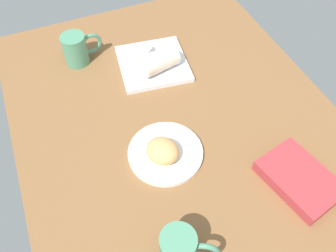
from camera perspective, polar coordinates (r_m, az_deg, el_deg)
The scene contains 9 objects.
dining_table at distance 105.72cm, azimuth 0.83°, elevation 1.56°, with size 110.00×90.00×4.00cm, color brown.
round_plate at distance 94.74cm, azimuth -0.41°, elevation -4.31°, with size 19.88×19.88×1.40cm, color white.
scone_pastry at distance 91.19cm, azimuth -0.86°, elevation -3.98°, with size 8.80×7.89×5.12cm, color tan.
square_plate at distance 117.44cm, azimuth -2.40°, elevation 9.91°, with size 21.39×21.39×1.60cm, color white.
sauce_cup at distance 119.17cm, azimuth -3.66°, elevation 11.99°, with size 4.54×4.54×2.62cm.
breakfast_wrap at distance 112.21cm, azimuth -1.43°, elevation 10.36°, with size 6.64×6.64×11.69cm, color beige.
book_stack at distance 95.33cm, azimuth 20.23°, elevation -7.92°, with size 21.78×17.34×3.31cm.
coffee_mug at distance 79.29cm, azimuth 1.94°, elevation -18.82°, with size 8.87×11.93×9.30cm.
second_mug at distance 119.73cm, azimuth -14.36°, elevation 11.87°, with size 7.71×12.98×10.09cm.
Camera 1 is at (-61.32, 27.28, 83.68)cm, focal length 38.20 mm.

